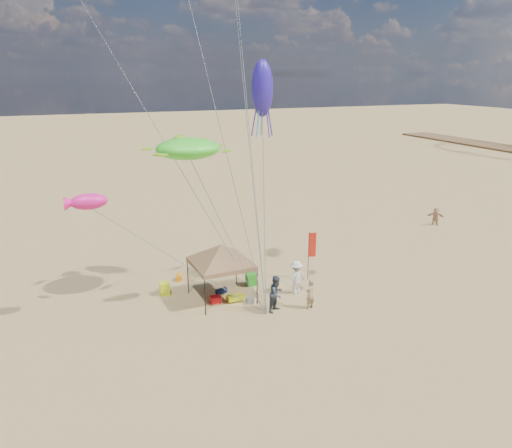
# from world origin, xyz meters

# --- Properties ---
(ground) EXTENTS (280.00, 280.00, 0.00)m
(ground) POSITION_xyz_m (0.00, 0.00, 0.00)
(ground) COLOR tan
(ground) RESTS_ON ground
(canopy_tent) EXTENTS (5.76, 5.76, 3.55)m
(canopy_tent) POSITION_xyz_m (-1.93, 3.12, 2.96)
(canopy_tent) COLOR black
(canopy_tent) RESTS_ON ground
(feather_flag) EXTENTS (0.44, 0.14, 2.92)m
(feather_flag) POSITION_xyz_m (3.72, 3.63, 1.96)
(feather_flag) COLOR black
(feather_flag) RESTS_ON ground
(cooler_red) EXTENTS (0.54, 0.38, 0.38)m
(cooler_red) POSITION_xyz_m (-2.41, 2.75, 0.19)
(cooler_red) COLOR red
(cooler_red) RESTS_ON ground
(cooler_blue) EXTENTS (0.54, 0.38, 0.38)m
(cooler_blue) POSITION_xyz_m (0.85, 5.94, 0.19)
(cooler_blue) COLOR #164DB2
(cooler_blue) RESTS_ON ground
(bag_navy) EXTENTS (0.69, 0.54, 0.36)m
(bag_navy) POSITION_xyz_m (-1.77, 3.67, 0.18)
(bag_navy) COLOR #0B1733
(bag_navy) RESTS_ON ground
(bag_orange) EXTENTS (0.54, 0.69, 0.36)m
(bag_orange) POSITION_xyz_m (-3.46, 6.42, 0.18)
(bag_orange) COLOR orange
(bag_orange) RESTS_ON ground
(chair_green) EXTENTS (0.50, 0.50, 0.70)m
(chair_green) POSITION_xyz_m (0.16, 4.16, 0.35)
(chair_green) COLOR #24971B
(chair_green) RESTS_ON ground
(chair_yellow) EXTENTS (0.50, 0.50, 0.70)m
(chair_yellow) POSITION_xyz_m (-4.67, 4.80, 0.35)
(chair_yellow) COLOR #CDE419
(chair_yellow) RESTS_ON ground
(crate_grey) EXTENTS (0.34, 0.30, 0.28)m
(crate_grey) POSITION_xyz_m (-0.75, 2.02, 0.14)
(crate_grey) COLOR slate
(crate_grey) RESTS_ON ground
(beach_cart) EXTENTS (0.90, 0.50, 0.24)m
(beach_cart) POSITION_xyz_m (-1.36, 2.55, 0.20)
(beach_cart) COLOR yellow
(beach_cart) RESTS_ON ground
(person_near_a) EXTENTS (0.70, 0.58, 1.63)m
(person_near_a) POSITION_xyz_m (1.87, 0.30, 0.81)
(person_near_a) COLOR tan
(person_near_a) RESTS_ON ground
(person_near_b) EXTENTS (1.16, 1.10, 1.90)m
(person_near_b) POSITION_xyz_m (0.17, 0.70, 0.95)
(person_near_b) COLOR #373F4B
(person_near_b) RESTS_ON ground
(person_near_c) EXTENTS (1.32, 0.90, 1.88)m
(person_near_c) POSITION_xyz_m (2.04, 2.20, 0.94)
(person_near_c) COLOR white
(person_near_c) RESTS_ON ground
(person_far_c) EXTENTS (1.27, 1.25, 1.46)m
(person_far_c) POSITION_xyz_m (18.13, 9.41, 0.73)
(person_far_c) COLOR tan
(person_far_c) RESTS_ON ground
(turtle_kite) EXTENTS (3.51, 2.94, 1.08)m
(turtle_kite) POSITION_xyz_m (-3.23, 4.05, 8.00)
(turtle_kite) COLOR #44EC2D
(turtle_kite) RESTS_ON ground
(fish_kite) EXTENTS (1.77, 1.08, 0.74)m
(fish_kite) POSITION_xyz_m (-8.22, 2.88, 6.06)
(fish_kite) COLOR #FC1A8A
(fish_kite) RESTS_ON ground
(squid_kite) EXTENTS (1.44, 1.44, 2.91)m
(squid_kite) POSITION_xyz_m (0.88, 4.28, 10.85)
(squid_kite) COLOR #2E1CA5
(squid_kite) RESTS_ON ground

